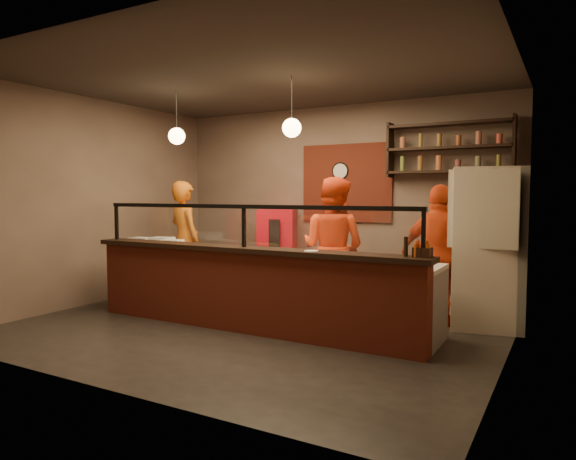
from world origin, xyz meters
The scene contains 29 objects.
floor centered at (0.00, 0.00, 0.00)m, with size 6.00×6.00×0.00m, color black.
ceiling centered at (0.00, 0.00, 3.20)m, with size 6.00×6.00×0.00m, color #342D28.
wall_back centered at (0.00, 2.50, 1.60)m, with size 6.00×6.00×0.00m, color #735E54.
wall_left centered at (-3.00, 0.00, 1.60)m, with size 5.00×5.00×0.00m, color #735E54.
wall_right centered at (3.00, 0.00, 1.60)m, with size 5.00×5.00×0.00m, color #735E54.
wall_front centered at (0.00, -2.50, 1.60)m, with size 6.00×6.00×0.00m, color #735E54.
brick_patch centered at (0.20, 2.47, 1.90)m, with size 1.60×0.04×1.30m, color maroon.
service_counter centered at (0.00, -0.30, 0.50)m, with size 4.60×0.25×1.00m, color maroon.
counter_ledge centered at (0.00, -0.30, 1.03)m, with size 4.70×0.37×0.06m, color black.
worktop_cabinet centered at (0.00, 0.20, 0.42)m, with size 4.60×0.75×0.85m, color gray.
worktop centered at (0.00, 0.20, 0.88)m, with size 4.60×0.75×0.05m, color white.
sneeze_guard centered at (0.00, -0.30, 1.37)m, with size 4.50×0.05×0.52m.
wall_shelving centered at (1.90, 2.32, 2.40)m, with size 1.84×0.28×0.85m.
wall_clock centered at (0.10, 2.46, 2.10)m, with size 0.30×0.30×0.04m, color black.
pendant_left centered at (-1.50, 0.20, 2.55)m, with size 0.24×0.24×0.77m.
pendant_right centered at (0.40, 0.20, 2.55)m, with size 0.24×0.24×0.77m.
cook_left centered at (-2.05, 0.98, 0.96)m, with size 0.70×0.46×1.93m, color #CC6513.
cook_mid centered at (0.68, 0.87, 0.97)m, with size 0.95×0.74×1.94m, color red.
cook_right centered at (2.05, 1.21, 0.92)m, with size 1.08×0.45×1.84m, color red.
fridge centered at (2.60, 1.38, 1.02)m, with size 0.85×0.80×2.05m, color beige.
red_cooler centered at (-0.96, 2.15, 0.72)m, with size 0.62×0.57×1.45m, color red.
pizza_dough centered at (0.26, 0.17, 0.91)m, with size 0.50×0.50×0.01m, color #F3E8CE.
prep_tub_a centered at (-2.15, 0.11, 0.98)m, with size 0.31×0.25×0.16m, color silver.
prep_tub_b centered at (-1.86, 0.23, 0.98)m, with size 0.33×0.26×0.16m, color silver.
prep_tub_c centered at (-1.54, 0.08, 0.98)m, with size 0.31×0.24×0.15m, color white.
rolling_pin centered at (-0.50, 0.36, 0.93)m, with size 0.07×0.07×0.38m, color yellow.
condiment_caddy centered at (2.20, -0.25, 1.11)m, with size 0.18×0.14×0.10m, color black.
pepper_mill centered at (2.03, -0.29, 1.16)m, with size 0.05×0.05×0.21m, color black.
small_plate centered at (0.96, -0.36, 1.07)m, with size 0.16×0.16×0.01m, color white.
Camera 1 is at (3.56, -5.55, 1.71)m, focal length 32.00 mm.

